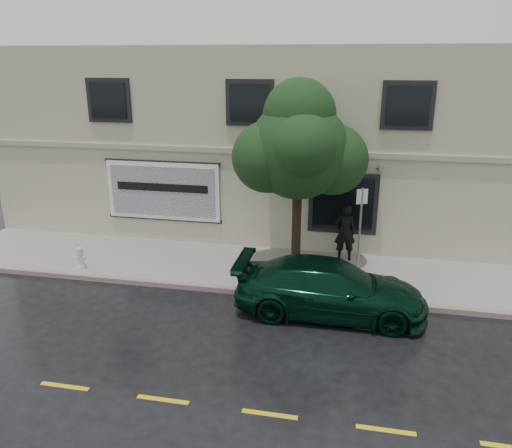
% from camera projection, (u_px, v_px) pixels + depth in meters
% --- Properties ---
extents(ground, '(90.00, 90.00, 0.00)m').
position_uv_depth(ground, '(212.00, 317.00, 13.37)').
color(ground, black).
rests_on(ground, ground).
extents(sidewalk, '(20.00, 3.50, 0.15)m').
position_uv_depth(sidewalk, '(239.00, 267.00, 16.37)').
color(sidewalk, gray).
rests_on(sidewalk, ground).
extents(curb, '(20.00, 0.18, 0.16)m').
position_uv_depth(curb, '(226.00, 290.00, 14.74)').
color(curb, slate).
rests_on(curb, ground).
extents(road_marking, '(19.00, 0.12, 0.01)m').
position_uv_depth(road_marking, '(163.00, 400.00, 10.11)').
color(road_marking, gold).
rests_on(road_marking, ground).
extents(building, '(20.00, 8.12, 7.00)m').
position_uv_depth(building, '(270.00, 137.00, 20.63)').
color(building, '#BAB096').
rests_on(building, ground).
extents(billboard, '(4.30, 0.16, 2.20)m').
position_uv_depth(billboard, '(163.00, 191.00, 17.90)').
color(billboard, white).
rests_on(billboard, ground).
extents(car, '(5.08, 2.25, 1.48)m').
position_uv_depth(car, '(330.00, 288.00, 13.33)').
color(car, black).
rests_on(car, ground).
extents(pedestrian, '(0.78, 0.59, 1.94)m').
position_uv_depth(pedestrian, '(345.00, 232.00, 16.48)').
color(pedestrian, black).
rests_on(pedestrian, sidewalk).
extents(umbrella, '(1.00, 1.00, 0.65)m').
position_uv_depth(umbrella, '(347.00, 194.00, 16.07)').
color(umbrella, black).
rests_on(umbrella, pedestrian).
extents(street_tree, '(3.03, 3.03, 5.34)m').
position_uv_depth(street_tree, '(298.00, 150.00, 15.02)').
color(street_tree, black).
rests_on(street_tree, sidewalk).
extents(fire_hydrant, '(0.30, 0.28, 0.73)m').
position_uv_depth(fire_hydrant, '(81.00, 258.00, 16.01)').
color(fire_hydrant, silver).
rests_on(fire_hydrant, sidewalk).
extents(sign_pole, '(0.33, 0.15, 2.81)m').
position_uv_depth(sign_pole, '(360.00, 224.00, 15.06)').
color(sign_pole, gray).
rests_on(sign_pole, sidewalk).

